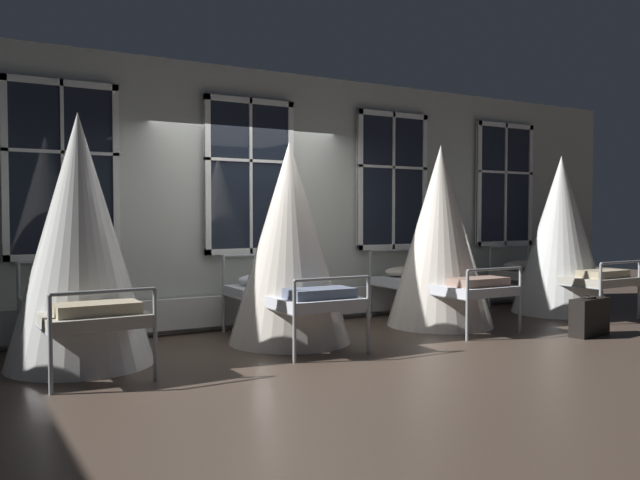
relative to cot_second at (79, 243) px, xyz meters
The scene contains 8 objects.
ground 2.51m from the cot_second, ahead, with size 24.43×24.43×0.00m, color #4C3D33.
back_wall_with_windows 2.55m from the cot_second, 27.47° to the left, with size 13.22×0.10×3.24m, color #B2B7AD.
window_bank 2.46m from the cot_second, 24.99° to the left, with size 9.99×0.10×2.79m.
cot_second is the anchor object (origin of this frame).
cot_third 2.22m from the cot_second, ahead, with size 1.36×1.97×2.23m.
cot_fourth 4.40m from the cot_second, ahead, with size 1.36×1.95×2.30m.
cot_fifth 6.61m from the cot_second, ahead, with size 1.36×1.96×2.27m.
suitcase_dark 5.68m from the cot_second, 15.12° to the right, with size 0.58×0.28×0.47m.
Camera 1 is at (-3.39, -6.49, 1.41)m, focal length 36.87 mm.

